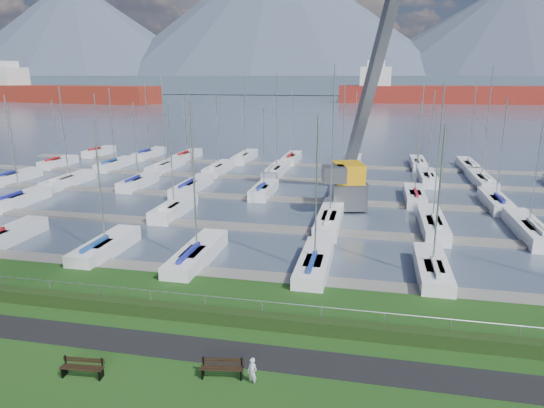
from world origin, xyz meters
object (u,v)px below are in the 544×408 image
(crane, at_px, (355,149))
(person, at_px, (252,369))
(bench_right, at_px, (222,368))
(bench_left, at_px, (83,368))

(crane, bearing_deg, person, -109.25)
(bench_right, bearing_deg, person, -14.36)
(person, height_order, crane, crane)
(bench_left, relative_size, person, 1.46)
(bench_right, height_order, crane, crane)
(bench_left, bearing_deg, crane, 67.59)
(person, relative_size, crane, 0.06)
(bench_left, height_order, person, person)
(bench_left, distance_m, person, 7.05)
(bench_left, xyz_separation_m, person, (6.98, 1.03, 0.21))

